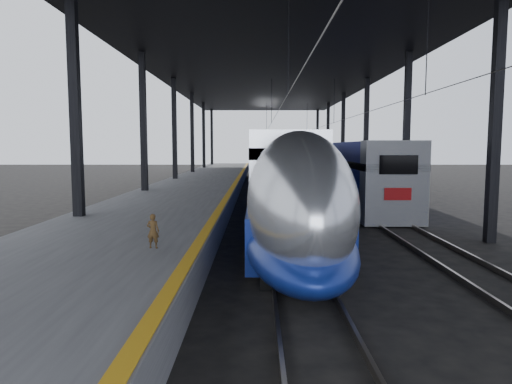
{
  "coord_description": "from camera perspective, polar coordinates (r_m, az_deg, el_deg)",
  "views": [
    {
      "loc": [
        0.89,
        -11.88,
        3.58
      ],
      "look_at": [
        0.83,
        3.97,
        2.0
      ],
      "focal_mm": 32.0,
      "sensor_mm": 36.0,
      "label": 1
    }
  ],
  "objects": [
    {
      "name": "ground",
      "position": [
        12.44,
        -3.96,
        -11.04
      ],
      "size": [
        160.0,
        160.0,
        0.0
      ],
      "primitive_type": "plane",
      "color": "black",
      "rests_on": "ground"
    },
    {
      "name": "platform",
      "position": [
        32.33,
        -7.6,
        0.17
      ],
      "size": [
        6.0,
        80.0,
        1.0
      ],
      "primitive_type": "cube",
      "color": "#4C4C4F",
      "rests_on": "ground"
    },
    {
      "name": "yellow_strip",
      "position": [
        32.03,
        -2.64,
        1.07
      ],
      "size": [
        0.3,
        80.0,
        0.01
      ],
      "primitive_type": "cube",
      "color": "#C78B12",
      "rests_on": "platform"
    },
    {
      "name": "rails",
      "position": [
        32.28,
        6.63,
        -0.58
      ],
      "size": [
        6.52,
        80.0,
        0.16
      ],
      "color": "slate",
      "rests_on": "ground"
    },
    {
      "name": "canopy",
      "position": [
        32.38,
        2.07,
        15.53
      ],
      "size": [
        18.0,
        75.0,
        9.47
      ],
      "color": "black",
      "rests_on": "ground"
    },
    {
      "name": "tgv_train",
      "position": [
        39.84,
        1.8,
        3.32
      ],
      "size": [
        2.89,
        65.2,
        4.15
      ],
      "color": "silver",
      "rests_on": "ground"
    },
    {
      "name": "second_train",
      "position": [
        47.51,
        7.61,
        3.67
      ],
      "size": [
        2.8,
        56.05,
        3.86
      ],
      "color": "navy",
      "rests_on": "ground"
    },
    {
      "name": "child",
      "position": [
        11.92,
        -12.75,
        -4.77
      ],
      "size": [
        0.35,
        0.25,
        0.89
      ],
      "primitive_type": "imported",
      "rotation": [
        0.0,
        0.0,
        3.03
      ],
      "color": "#473117",
      "rests_on": "platform"
    }
  ]
}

